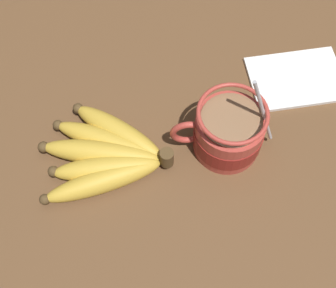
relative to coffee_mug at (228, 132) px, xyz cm
name	(u,v)px	position (x,y,z in cm)	size (l,w,h in cm)	color
table	(198,172)	(4.24, 3.44, -5.57)	(111.72, 111.72, 3.39)	brown
coffee_mug	(228,132)	(0.00, 0.00, 0.00)	(15.08, 9.97, 16.06)	#B23D33
banana_bunch	(107,154)	(17.35, 1.29, -2.12)	(19.47, 17.42, 4.07)	#4C381E
napkin	(296,79)	(-12.92, -11.03, -3.58)	(15.84, 11.80, 0.60)	white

